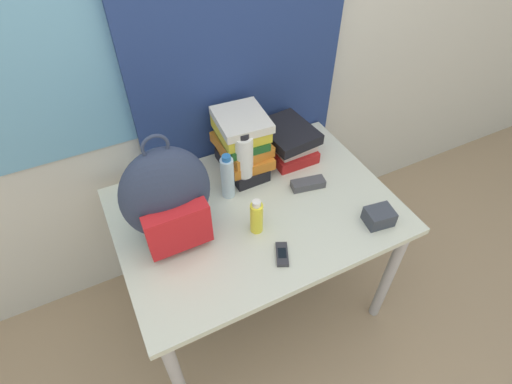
# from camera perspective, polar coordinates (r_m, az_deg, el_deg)

# --- Properties ---
(ground_plane) EXTENTS (12.00, 12.00, 0.00)m
(ground_plane) POSITION_cam_1_polar(r_m,az_deg,el_deg) (2.13, 5.43, -23.40)
(ground_plane) COLOR #9E8466
(wall_back) EXTENTS (6.00, 0.06, 2.50)m
(wall_back) POSITION_cam_1_polar(r_m,az_deg,el_deg) (1.76, -7.90, 20.38)
(wall_back) COLOR beige
(wall_back) RESTS_ON ground_plane
(curtain_blue) EXTENTS (0.99, 0.04, 2.50)m
(curtain_blue) POSITION_cam_1_polar(r_m,az_deg,el_deg) (1.77, -2.37, 20.77)
(curtain_blue) COLOR navy
(curtain_blue) RESTS_ON ground_plane
(desk) EXTENTS (1.17, 0.83, 0.73)m
(desk) POSITION_cam_1_polar(r_m,az_deg,el_deg) (1.76, 0.00, -4.26)
(desk) COLOR beige
(desk) RESTS_ON ground_plane
(backpack) EXTENTS (0.34, 0.23, 0.48)m
(backpack) POSITION_cam_1_polar(r_m,az_deg,el_deg) (1.50, -12.56, -0.77)
(backpack) COLOR #2D3851
(backpack) RESTS_ON desk
(book_stack_left) EXTENTS (0.23, 0.28, 0.29)m
(book_stack_left) POSITION_cam_1_polar(r_m,az_deg,el_deg) (1.79, -2.01, 7.05)
(book_stack_left) COLOR black
(book_stack_left) RESTS_ON desk
(book_stack_center) EXTENTS (0.24, 0.28, 0.15)m
(book_stack_center) POSITION_cam_1_polar(r_m,az_deg,el_deg) (1.92, 4.53, 7.38)
(book_stack_center) COLOR red
(book_stack_center) RESTS_ON desk
(water_bottle) EXTENTS (0.06, 0.06, 0.22)m
(water_bottle) POSITION_cam_1_polar(r_m,az_deg,el_deg) (1.68, -4.08, 2.13)
(water_bottle) COLOR silver
(water_bottle) RESTS_ON desk
(sports_bottle) EXTENTS (0.08, 0.08, 0.28)m
(sports_bottle) POSITION_cam_1_polar(r_m,az_deg,el_deg) (1.71, -1.74, 4.53)
(sports_bottle) COLOR white
(sports_bottle) RESTS_ON desk
(sunscreen_bottle) EXTENTS (0.05, 0.05, 0.16)m
(sunscreen_bottle) POSITION_cam_1_polar(r_m,az_deg,el_deg) (1.56, 0.07, -3.59)
(sunscreen_bottle) COLOR yellow
(sunscreen_bottle) RESTS_ON desk
(cell_phone) EXTENTS (0.09, 0.12, 0.02)m
(cell_phone) POSITION_cam_1_polar(r_m,az_deg,el_deg) (1.54, 3.74, -8.87)
(cell_phone) COLOR #2D2D33
(cell_phone) RESTS_ON desk
(sunglasses_case) EXTENTS (0.16, 0.08, 0.04)m
(sunglasses_case) POSITION_cam_1_polar(r_m,az_deg,el_deg) (1.79, 7.44, 1.16)
(sunglasses_case) COLOR #47474C
(sunglasses_case) RESTS_ON desk
(camera_pouch) EXTENTS (0.12, 0.10, 0.07)m
(camera_pouch) POSITION_cam_1_polar(r_m,az_deg,el_deg) (1.70, 17.17, -3.37)
(camera_pouch) COLOR #383D47
(camera_pouch) RESTS_ON desk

